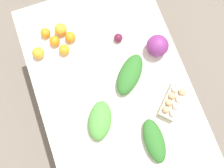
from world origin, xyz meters
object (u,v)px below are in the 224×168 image
egg_carton (173,102)px  greens_bunch_scallion (154,141)px  cabbage_purple (157,46)px  greens_bunch_kale (130,74)px  greens_bunch_chard (100,121)px  orange_1 (61,29)px  beet_root (118,38)px  orange_2 (45,33)px  orange_0 (64,50)px  orange_3 (38,53)px  orange_4 (55,41)px  orange_5 (70,37)px

egg_carton → greens_bunch_scallion: egg_carton is taller
cabbage_purple → greens_bunch_kale: cabbage_purple is taller
greens_bunch_chard → orange_1: bearing=-175.5°
beet_root → orange_2: (-0.19, -0.45, 0.00)m
orange_0 → orange_3: 0.17m
beet_root → orange_0: orange_0 is taller
orange_0 → orange_4: 0.09m
greens_bunch_scallion → orange_5: 0.85m
greens_bunch_scallion → orange_5: (-0.81, -0.28, -0.01)m
greens_bunch_chard → orange_5: (-0.58, -0.01, -0.01)m
egg_carton → orange_4: 0.86m
orange_2 → orange_0: bearing=28.4°
greens_bunch_chard → orange_4: bearing=-169.2°
egg_carton → orange_5: (-0.62, -0.47, -0.01)m
cabbage_purple → orange_0: (-0.19, -0.57, -0.04)m
orange_0 → orange_1: orange_1 is taller
orange_1 → orange_4: size_ratio=1.19×
greens_bunch_chard → orange_2: size_ratio=3.69×
orange_0 → orange_3: (-0.03, -0.17, 0.00)m
orange_3 → orange_1: bearing=120.2°
greens_bunch_scallion → orange_2: (-0.89, -0.42, -0.01)m
beet_root → orange_4: size_ratio=0.85×
orange_2 → orange_3: bearing=-34.2°
greens_bunch_kale → egg_carton: bearing=37.1°
greens_bunch_chard → greens_bunch_kale: bearing=127.9°
orange_1 → orange_5: bearing=31.8°
orange_1 → greens_bunch_chard: bearing=4.5°
cabbage_purple → beet_root: (-0.15, -0.21, -0.04)m
egg_carton → greens_bunch_kale: (-0.25, -0.19, 0.00)m
beet_root → orange_4: 0.42m
greens_bunch_chard → beet_root: greens_bunch_chard is taller
orange_4 → orange_3: bearing=-69.7°
orange_1 → orange_3: size_ratio=1.07×
greens_bunch_chard → beet_root: (-0.48, 0.29, -0.02)m
egg_carton → orange_0: (-0.55, -0.54, -0.01)m
orange_3 → orange_4: (-0.05, 0.12, -0.00)m
cabbage_purple → beet_root: size_ratio=2.44×
greens_bunch_scallion → orange_5: greens_bunch_scallion is taller
orange_2 → orange_3: size_ratio=0.85×
cabbage_purple → greens_bunch_kale: 0.25m
cabbage_purple → orange_1: (-0.33, -0.55, -0.03)m
orange_1 → beet_root: bearing=62.3°
beet_root → greens_bunch_scallion: bearing=-1.7°
greens_bunch_kale → beet_root: size_ratio=4.85×
greens_bunch_scallion → orange_2: 0.99m
greens_bunch_chard → orange_4: size_ratio=3.51×
orange_5 → orange_4: bearing=-94.7°
greens_bunch_chard → orange_2: bearing=-166.9°
cabbage_purple → orange_3: (-0.22, -0.74, -0.03)m
orange_4 → greens_bunch_kale: bearing=45.5°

